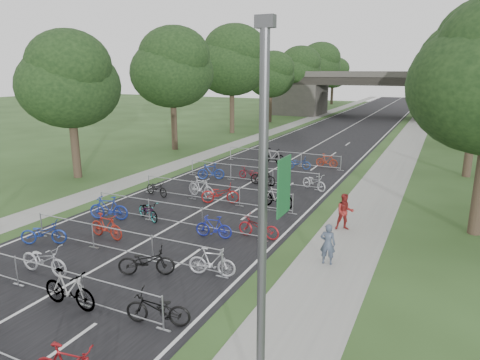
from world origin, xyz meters
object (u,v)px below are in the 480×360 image
object	(u,v)px
pedestrian_a	(328,244)
pedestrian_b	(345,212)
lamppost	(264,230)
overpass_bridge	(369,94)

from	to	relation	value
pedestrian_a	pedestrian_b	bearing A→B (deg)	-92.77
lamppost	pedestrian_b	size ratio (longest dim) A/B	4.74
overpass_bridge	pedestrian_a	world-z (taller)	overpass_bridge
overpass_bridge	pedestrian_a	xyz separation A→B (m)	(7.73, -55.05, -2.72)
pedestrian_a	pedestrian_b	xyz separation A→B (m)	(-0.21, 3.95, 0.05)
lamppost	pedestrian_b	xyz separation A→B (m)	(-0.82, 11.90, -3.41)
overpass_bridge	lamppost	world-z (taller)	lamppost
overpass_bridge	pedestrian_b	distance (m)	51.72
pedestrian_a	lamppost	bearing A→B (deg)	88.51
overpass_bridge	lamppost	size ratio (longest dim) A/B	3.78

